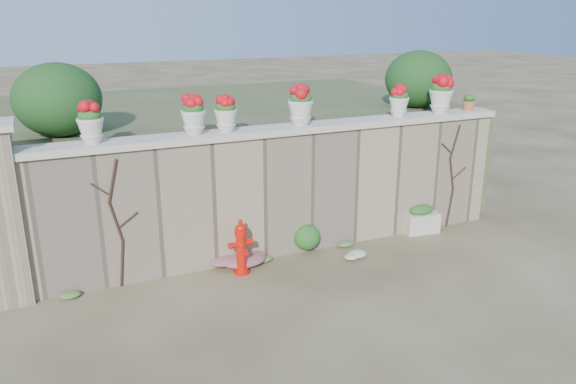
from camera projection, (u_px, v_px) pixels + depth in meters
name	position (u px, v px, depth m)	size (l,w,h in m)	color
ground	(337.00, 297.00, 7.84)	(80.00, 80.00, 0.00)	#473A23
stone_wall	(285.00, 193.00, 9.10)	(8.00, 0.40, 2.00)	gray
wall_cap	(284.00, 130.00, 8.78)	(8.10, 0.52, 0.10)	beige
raised_fill	(224.00, 151.00, 11.88)	(9.00, 6.00, 2.00)	#384C23
back_shrub_left	(58.00, 100.00, 8.42)	(1.30, 1.30, 1.10)	#143814
back_shrub_right	(418.00, 79.00, 10.99)	(1.30, 1.30, 1.10)	#143814
vine_left	(117.00, 222.00, 7.87)	(0.60, 0.04, 1.91)	black
vine_right	(452.00, 175.00, 10.17)	(0.60, 0.04, 1.91)	black
fire_hydrant	(241.00, 247.00, 8.45)	(0.38, 0.27, 0.87)	red
planter_box	(421.00, 219.00, 10.12)	(0.66, 0.43, 0.52)	beige
green_shrub	(312.00, 235.00, 9.25)	(0.63, 0.56, 0.59)	#1E5119
magenta_clump	(238.00, 259.00, 8.78)	(0.91, 0.61, 0.24)	#C52770
white_flowers	(354.00, 255.00, 9.03)	(0.46, 0.37, 0.17)	white
urn_pot_0	(90.00, 123.00, 7.57)	(0.36, 0.36, 0.56)	beige
urn_pot_1	(193.00, 115.00, 8.12)	(0.36, 0.36, 0.56)	beige
urn_pot_2	(226.00, 114.00, 8.31)	(0.34, 0.34, 0.54)	beige
urn_pot_3	(301.00, 106.00, 8.78)	(0.40, 0.40, 0.63)	beige
urn_pot_4	(399.00, 101.00, 9.51)	(0.34, 0.34, 0.53)	beige
urn_pot_5	(441.00, 95.00, 9.83)	(0.42, 0.42, 0.65)	beige
terracotta_pot	(469.00, 103.00, 10.14)	(0.24, 0.24, 0.29)	#B06136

